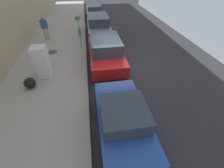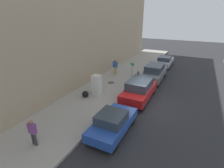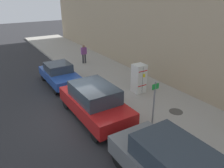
{
  "view_description": "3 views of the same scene",
  "coord_description": "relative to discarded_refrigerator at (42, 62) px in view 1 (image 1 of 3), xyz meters",
  "views": [
    {
      "loc": [
        -1.46,
        -7.99,
        5.16
      ],
      "look_at": [
        -0.6,
        -2.48,
        0.7
      ],
      "focal_mm": 24.0,
      "sensor_mm": 36.0,
      "label": 1
    },
    {
      "loc": [
        3.39,
        -12.58,
        6.86
      ],
      "look_at": [
        -2.51,
        -0.67,
        1.48
      ],
      "focal_mm": 28.0,
      "sensor_mm": 36.0,
      "label": 2
    },
    {
      "loc": [
        3.8,
        9.07,
        5.91
      ],
      "look_at": [
        -2.66,
        -1.26,
        0.73
      ],
      "focal_mm": 35.0,
      "sensor_mm": 36.0,
      "label": 3
    }
  ],
  "objects": [
    {
      "name": "parked_hatchback_blue",
      "position": [
        3.56,
        -4.11,
        -0.31
      ],
      "size": [
        1.79,
        3.94,
        1.45
      ],
      "color": "#23479E",
      "rests_on": "ground"
    },
    {
      "name": "manhole_cover",
      "position": [
        -0.12,
        2.98,
        -0.87
      ],
      "size": [
        0.7,
        0.7,
        0.02
      ],
      "primitive_type": "cylinder",
      "color": "#47443F",
      "rests_on": "sidewalk_slab"
    },
    {
      "name": "discarded_refrigerator",
      "position": [
        0.0,
        0.0,
        0.0
      ],
      "size": [
        0.71,
        0.71,
        1.76
      ],
      "color": "silver",
      "rests_on": "sidewalk_slab"
    },
    {
      "name": "parked_suv_red",
      "position": [
        3.56,
        1.01,
        -0.14
      ],
      "size": [
        1.98,
        4.58,
        1.76
      ],
      "color": "red",
      "rests_on": "ground"
    },
    {
      "name": "trash_bag",
      "position": [
        -0.57,
        -1.0,
        -0.6
      ],
      "size": [
        0.57,
        0.57,
        0.57
      ],
      "primitive_type": "sphere",
      "color": "black",
      "rests_on": "sidewalk_slab"
    },
    {
      "name": "parked_suv_gray",
      "position": [
        3.56,
        6.28,
        -0.16
      ],
      "size": [
        1.93,
        4.81,
        1.74
      ],
      "color": "slate",
      "rests_on": "ground"
    },
    {
      "name": "sidewalk_slab",
      "position": [
        0.01,
        0.48,
        -0.97
      ],
      "size": [
        4.62,
        44.0,
        0.18
      ],
      "primitive_type": "cube",
      "color": "#9E998E",
      "rests_on": "ground"
    },
    {
      "name": "parked_sedan_silver",
      "position": [
        3.56,
        12.24,
        -0.32
      ],
      "size": [
        1.82,
        4.62,
        1.41
      ],
      "color": "silver",
      "rests_on": "ground"
    },
    {
      "name": "pedestrian_standing_near",
      "position": [
        -0.89,
        5.62,
        0.16
      ],
      "size": [
        0.51,
        0.24,
        1.78
      ],
      "rotation": [
        0.0,
        0.0,
        4.3
      ],
      "color": "#A8934C",
      "rests_on": "sidewalk_slab"
    },
    {
      "name": "fire_hydrant",
      "position": [
        1.85,
        5.9,
        -0.51
      ],
      "size": [
        0.22,
        0.22,
        0.73
      ],
      "color": "slate",
      "rests_on": "sidewalk_slab"
    },
    {
      "name": "ground_plane",
      "position": [
        4.09,
        0.48,
        -1.06
      ],
      "size": [
        80.0,
        80.0,
        0.0
      ],
      "primitive_type": "plane",
      "color": "#28282B"
    },
    {
      "name": "street_sign_post",
      "position": [
        1.97,
        3.48,
        0.42
      ],
      "size": [
        0.36,
        0.07,
        2.3
      ],
      "color": "slate",
      "rests_on": "sidewalk_slab"
    }
  ]
}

